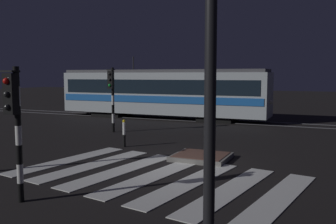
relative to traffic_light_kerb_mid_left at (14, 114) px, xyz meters
The scene contains 9 objects.
ground_plane 5.54m from the traffic_light_kerb_mid_left, 69.16° to the left, with size 120.00×120.00×0.00m, color black.
rail_near 15.81m from the traffic_light_kerb_mid_left, 83.29° to the left, with size 80.00×0.12×0.03m, color #59595E.
rail_far 17.23m from the traffic_light_kerb_mid_left, 83.85° to the left, with size 80.00×0.12×0.03m, color #59595E.
crosswalk_zebra 4.24m from the traffic_light_kerb_mid_left, 60.55° to the left, with size 8.52×6.02×0.02m.
traffic_island 6.59m from the traffic_light_kerb_mid_left, 67.72° to the left, with size 1.87×1.68×0.18m.
traffic_light_kerb_mid_left is the anchor object (origin of this frame).
traffic_light_corner_far_left 10.38m from the traffic_light_kerb_mid_left, 110.68° to the left, with size 0.36×0.42×3.27m.
tram 16.77m from the traffic_light_kerb_mid_left, 103.73° to the left, with size 14.34×2.58×4.15m.
bollard_island_edge 6.93m from the traffic_light_kerb_mid_left, 99.98° to the left, with size 0.12×0.12×1.11m.
Camera 1 is at (4.56, -10.84, 2.89)m, focal length 39.42 mm.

